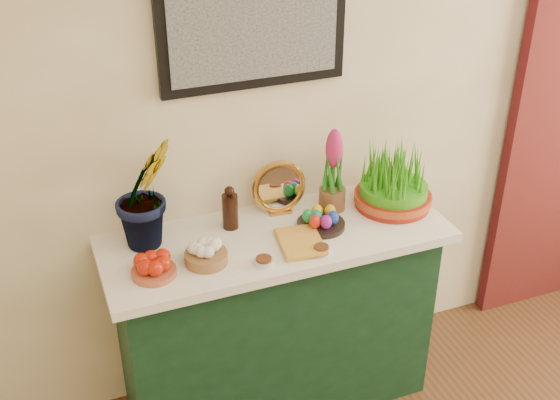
{
  "coord_description": "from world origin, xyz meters",
  "views": [
    {
      "loc": [
        -1.29,
        -0.21,
        2.41
      ],
      "look_at": [
        -0.45,
        1.95,
        1.07
      ],
      "focal_mm": 45.0,
      "sensor_mm": 36.0,
      "label": 1
    }
  ],
  "objects_px": {
    "sideboard": "(276,323)",
    "hyacinth_green": "(144,176)",
    "book": "(280,244)",
    "wheatgrass_sabzeh": "(394,181)",
    "mirror": "(279,188)"
  },
  "relations": [
    {
      "from": "book",
      "to": "sideboard",
      "type": "bearing_deg",
      "value": 86.31
    },
    {
      "from": "mirror",
      "to": "book",
      "type": "bearing_deg",
      "value": -110.34
    },
    {
      "from": "sideboard",
      "to": "book",
      "type": "height_order",
      "value": "book"
    },
    {
      "from": "hyacinth_green",
      "to": "mirror",
      "type": "bearing_deg",
      "value": -13.91
    },
    {
      "from": "hyacinth_green",
      "to": "mirror",
      "type": "distance_m",
      "value": 0.59
    },
    {
      "from": "sideboard",
      "to": "hyacinth_green",
      "type": "relative_size",
      "value": 2.22
    },
    {
      "from": "mirror",
      "to": "sideboard",
      "type": "bearing_deg",
      "value": -115.67
    },
    {
      "from": "hyacinth_green",
      "to": "wheatgrass_sabzeh",
      "type": "bearing_deg",
      "value": -23.05
    },
    {
      "from": "sideboard",
      "to": "book",
      "type": "distance_m",
      "value": 0.49
    },
    {
      "from": "book",
      "to": "wheatgrass_sabzeh",
      "type": "bearing_deg",
      "value": 20.93
    },
    {
      "from": "mirror",
      "to": "book",
      "type": "relative_size",
      "value": 1.07
    },
    {
      "from": "hyacinth_green",
      "to": "wheatgrass_sabzeh",
      "type": "xyz_separation_m",
      "value": [
        1.03,
        -0.09,
        -0.17
      ]
    },
    {
      "from": "book",
      "to": "wheatgrass_sabzeh",
      "type": "xyz_separation_m",
      "value": [
        0.57,
        0.13,
        0.1
      ]
    },
    {
      "from": "sideboard",
      "to": "mirror",
      "type": "bearing_deg",
      "value": 64.33
    },
    {
      "from": "book",
      "to": "mirror",
      "type": "bearing_deg",
      "value": 77.61
    }
  ]
}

